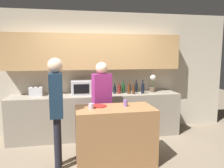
# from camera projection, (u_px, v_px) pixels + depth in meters

# --- Properties ---
(ground_plane) EXTENTS (14.00, 14.00, 0.00)m
(ground_plane) POSITION_uv_depth(u_px,v_px,m) (108.00, 168.00, 3.44)
(ground_plane) COLOR #7F705B
(back_wall) EXTENTS (6.40, 0.40, 2.70)m
(back_wall) POSITION_uv_depth(u_px,v_px,m) (95.00, 65.00, 4.84)
(back_wall) COLOR beige
(back_wall) RESTS_ON ground_plane
(back_counter) EXTENTS (3.60, 0.62, 0.92)m
(back_counter) POSITION_uv_depth(u_px,v_px,m) (96.00, 115.00, 4.72)
(back_counter) COLOR gray
(back_counter) RESTS_ON ground_plane
(kitchen_island) EXTENTS (1.26, 0.66, 0.92)m
(kitchen_island) POSITION_uv_depth(u_px,v_px,m) (115.00, 135.00, 3.58)
(kitchen_island) COLOR #996B42
(kitchen_island) RESTS_ON ground_plane
(microwave) EXTENTS (0.52, 0.39, 0.30)m
(microwave) POSITION_uv_depth(u_px,v_px,m) (83.00, 87.00, 4.64)
(microwave) COLOR #B7BABC
(microwave) RESTS_ON back_counter
(toaster) EXTENTS (0.26, 0.16, 0.18)m
(toaster) POSITION_uv_depth(u_px,v_px,m) (36.00, 92.00, 4.47)
(toaster) COLOR silver
(toaster) RESTS_ON back_counter
(potted_plant) EXTENTS (0.14, 0.14, 0.39)m
(potted_plant) POSITION_uv_depth(u_px,v_px,m) (153.00, 83.00, 4.94)
(potted_plant) COLOR brown
(potted_plant) RESTS_ON back_counter
(bottle_0) EXTENTS (0.06, 0.06, 0.22)m
(bottle_0) POSITION_uv_depth(u_px,v_px,m) (115.00, 90.00, 4.76)
(bottle_0) COLOR black
(bottle_0) RESTS_ON back_counter
(bottle_1) EXTENTS (0.08, 0.08, 0.24)m
(bottle_1) POSITION_uv_depth(u_px,v_px,m) (119.00, 89.00, 4.75)
(bottle_1) COLOR maroon
(bottle_1) RESTS_ON back_counter
(bottle_2) EXTENTS (0.07, 0.07, 0.27)m
(bottle_2) POSITION_uv_depth(u_px,v_px,m) (123.00, 88.00, 4.83)
(bottle_2) COLOR #194723
(bottle_2) RESTS_ON back_counter
(bottle_3) EXTENTS (0.07, 0.07, 0.30)m
(bottle_3) POSITION_uv_depth(u_px,v_px,m) (129.00, 88.00, 4.74)
(bottle_3) COLOR #472814
(bottle_3) RESTS_ON back_counter
(bottle_4) EXTENTS (0.06, 0.06, 0.25)m
(bottle_4) POSITION_uv_depth(u_px,v_px,m) (134.00, 90.00, 4.71)
(bottle_4) COLOR #472814
(bottle_4) RESTS_ON back_counter
(bottle_5) EXTENTS (0.07, 0.07, 0.28)m
(bottle_5) POSITION_uv_depth(u_px,v_px,m) (136.00, 87.00, 4.93)
(bottle_5) COLOR black
(bottle_5) RESTS_ON back_counter
(bottle_6) EXTENTS (0.07, 0.07, 0.30)m
(bottle_6) POSITION_uv_depth(u_px,v_px,m) (143.00, 88.00, 4.76)
(bottle_6) COLOR black
(bottle_6) RESTS_ON back_counter
(plate_on_island) EXTENTS (0.26, 0.26, 0.01)m
(plate_on_island) POSITION_uv_depth(u_px,v_px,m) (99.00, 106.00, 3.59)
(plate_on_island) COLOR red
(plate_on_island) RESTS_ON kitchen_island
(cup_0) EXTENTS (0.09, 0.09, 0.08)m
(cup_0) POSITION_uv_depth(u_px,v_px,m) (91.00, 106.00, 3.43)
(cup_0) COLOR #CCB1C5
(cup_0) RESTS_ON kitchen_island
(cup_1) EXTENTS (0.07, 0.07, 0.11)m
(cup_1) POSITION_uv_depth(u_px,v_px,m) (125.00, 103.00, 3.60)
(cup_1) COLOR #8361A7
(cup_1) RESTS_ON kitchen_island
(person_left) EXTENTS (0.23, 0.34, 1.72)m
(person_left) POSITION_uv_depth(u_px,v_px,m) (56.00, 104.00, 3.31)
(person_left) COLOR black
(person_left) RESTS_ON ground_plane
(person_center) EXTENTS (0.37, 0.26, 1.63)m
(person_center) POSITION_uv_depth(u_px,v_px,m) (102.00, 98.00, 4.06)
(person_center) COLOR black
(person_center) RESTS_ON ground_plane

